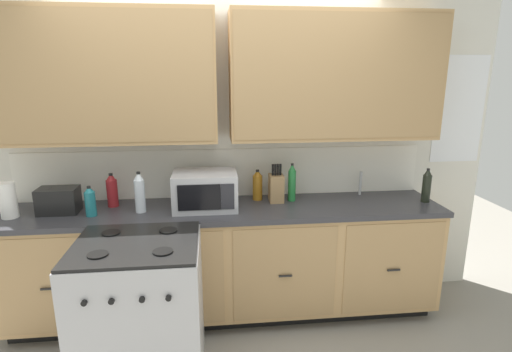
{
  "coord_description": "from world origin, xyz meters",
  "views": [
    {
      "loc": [
        -0.09,
        -2.66,
        1.94
      ],
      "look_at": [
        0.23,
        0.27,
        1.18
      ],
      "focal_mm": 28.28,
      "sensor_mm": 36.0,
      "label": 1
    }
  ],
  "objects_px": {
    "bottle_teal": "(90,201)",
    "bottle_red": "(112,190)",
    "paper_towel_roll": "(8,200)",
    "bottle_dark": "(427,186)",
    "stove_range": "(141,311)",
    "toaster": "(59,200)",
    "bottle_clear": "(140,193)",
    "knife_block": "(276,188)",
    "microwave": "(205,190)",
    "bottle_amber": "(257,185)",
    "bottle_green": "(292,183)"
  },
  "relations": [
    {
      "from": "bottle_green",
      "to": "bottle_clear",
      "type": "bearing_deg",
      "value": -172.86
    },
    {
      "from": "knife_block",
      "to": "toaster",
      "type": "bearing_deg",
      "value": -176.79
    },
    {
      "from": "bottle_clear",
      "to": "paper_towel_roll",
      "type": "bearing_deg",
      "value": -178.67
    },
    {
      "from": "bottle_green",
      "to": "bottle_red",
      "type": "xyz_separation_m",
      "value": [
        -1.41,
        0.01,
        -0.02
      ]
    },
    {
      "from": "bottle_teal",
      "to": "bottle_dark",
      "type": "bearing_deg",
      "value": 1.01
    },
    {
      "from": "paper_towel_roll",
      "to": "bottle_amber",
      "type": "height_order",
      "value": "paper_towel_roll"
    },
    {
      "from": "microwave",
      "to": "bottle_green",
      "type": "bearing_deg",
      "value": 8.65
    },
    {
      "from": "paper_towel_roll",
      "to": "bottle_clear",
      "type": "relative_size",
      "value": 0.84
    },
    {
      "from": "toaster",
      "to": "bottle_red",
      "type": "bearing_deg",
      "value": 17.23
    },
    {
      "from": "knife_block",
      "to": "bottle_amber",
      "type": "bearing_deg",
      "value": 155.99
    },
    {
      "from": "paper_towel_roll",
      "to": "bottle_red",
      "type": "xyz_separation_m",
      "value": [
        0.68,
        0.18,
        -0.0
      ]
    },
    {
      "from": "knife_block",
      "to": "bottle_green",
      "type": "relative_size",
      "value": 1.01
    },
    {
      "from": "toaster",
      "to": "bottle_clear",
      "type": "distance_m",
      "value": 0.6
    },
    {
      "from": "stove_range",
      "to": "bottle_teal",
      "type": "xyz_separation_m",
      "value": [
        -0.41,
        0.55,
        0.57
      ]
    },
    {
      "from": "stove_range",
      "to": "bottle_clear",
      "type": "relative_size",
      "value": 3.08
    },
    {
      "from": "paper_towel_roll",
      "to": "bottle_teal",
      "type": "distance_m",
      "value": 0.57
    },
    {
      "from": "stove_range",
      "to": "paper_towel_roll",
      "type": "distance_m",
      "value": 1.27
    },
    {
      "from": "bottle_teal",
      "to": "bottle_dark",
      "type": "xyz_separation_m",
      "value": [
        2.58,
        0.05,
        0.03
      ]
    },
    {
      "from": "microwave",
      "to": "paper_towel_roll",
      "type": "height_order",
      "value": "microwave"
    },
    {
      "from": "bottle_teal",
      "to": "paper_towel_roll",
      "type": "bearing_deg",
      "value": 177.45
    },
    {
      "from": "bottle_teal",
      "to": "bottle_red",
      "type": "xyz_separation_m",
      "value": [
        0.11,
        0.2,
        0.02
      ]
    },
    {
      "from": "toaster",
      "to": "bottle_amber",
      "type": "xyz_separation_m",
      "value": [
        1.49,
        0.16,
        0.03
      ]
    },
    {
      "from": "bottle_teal",
      "to": "bottle_red",
      "type": "height_order",
      "value": "bottle_red"
    },
    {
      "from": "microwave",
      "to": "bottle_dark",
      "type": "distance_m",
      "value": 1.75
    },
    {
      "from": "bottle_teal",
      "to": "bottle_amber",
      "type": "xyz_separation_m",
      "value": [
        1.24,
        0.25,
        0.01
      ]
    },
    {
      "from": "microwave",
      "to": "knife_block",
      "type": "height_order",
      "value": "knife_block"
    },
    {
      "from": "paper_towel_roll",
      "to": "bottle_red",
      "type": "height_order",
      "value": "bottle_red"
    },
    {
      "from": "stove_range",
      "to": "bottle_dark",
      "type": "distance_m",
      "value": 2.33
    },
    {
      "from": "stove_range",
      "to": "microwave",
      "type": "height_order",
      "value": "microwave"
    },
    {
      "from": "bottle_clear",
      "to": "bottle_red",
      "type": "relative_size",
      "value": 1.17
    },
    {
      "from": "paper_towel_roll",
      "to": "bottle_dark",
      "type": "relative_size",
      "value": 0.95
    },
    {
      "from": "bottle_clear",
      "to": "bottle_green",
      "type": "height_order",
      "value": "same"
    },
    {
      "from": "paper_towel_roll",
      "to": "knife_block",
      "type": "bearing_deg",
      "value": 4.68
    },
    {
      "from": "microwave",
      "to": "bottle_amber",
      "type": "height_order",
      "value": "microwave"
    },
    {
      "from": "bottle_teal",
      "to": "bottle_green",
      "type": "bearing_deg",
      "value": 7.27
    },
    {
      "from": "knife_block",
      "to": "bottle_clear",
      "type": "xyz_separation_m",
      "value": [
        -1.04,
        -0.14,
        0.04
      ]
    },
    {
      "from": "bottle_red",
      "to": "bottle_dark",
      "type": "xyz_separation_m",
      "value": [
        2.47,
        -0.16,
        0.01
      ]
    },
    {
      "from": "bottle_green",
      "to": "bottle_dark",
      "type": "relative_size",
      "value": 1.12
    },
    {
      "from": "knife_block",
      "to": "bottle_green",
      "type": "distance_m",
      "value": 0.13
    },
    {
      "from": "knife_block",
      "to": "bottle_red",
      "type": "height_order",
      "value": "knife_block"
    },
    {
      "from": "paper_towel_roll",
      "to": "bottle_teal",
      "type": "xyz_separation_m",
      "value": [
        0.57,
        -0.03,
        -0.02
      ]
    },
    {
      "from": "bottle_teal",
      "to": "bottle_clear",
      "type": "bearing_deg",
      "value": 7.7
    },
    {
      "from": "paper_towel_roll",
      "to": "bottle_dark",
      "type": "bearing_deg",
      "value": 0.37
    },
    {
      "from": "bottle_teal",
      "to": "bottle_amber",
      "type": "distance_m",
      "value": 1.27
    },
    {
      "from": "bottle_teal",
      "to": "bottle_dark",
      "type": "distance_m",
      "value": 2.58
    },
    {
      "from": "knife_block",
      "to": "bottle_red",
      "type": "relative_size",
      "value": 1.18
    },
    {
      "from": "stove_range",
      "to": "bottle_green",
      "type": "height_order",
      "value": "bottle_green"
    },
    {
      "from": "bottle_red",
      "to": "bottle_dark",
      "type": "distance_m",
      "value": 2.47
    },
    {
      "from": "microwave",
      "to": "bottle_dark",
      "type": "xyz_separation_m",
      "value": [
        1.75,
        -0.04,
        -0.01
      ]
    },
    {
      "from": "microwave",
      "to": "knife_block",
      "type": "distance_m",
      "value": 0.57
    }
  ]
}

